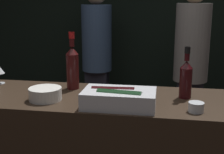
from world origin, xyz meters
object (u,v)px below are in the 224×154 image
Objects in this scene: ice_bin_with_bottles at (119,98)px; bowl_white at (45,93)px; red_wine_bottle_black_foil at (186,77)px; red_wine_bottle_tall at (72,66)px; person_blond_tee at (191,62)px; candle_votive at (196,107)px; person_in_hoodie at (97,54)px.

ice_bin_with_bottles is 0.45m from bowl_white.
bowl_white is 0.62× the size of red_wine_bottle_black_foil.
ice_bin_with_bottles is 1.29× the size of red_wine_bottle_black_foil.
person_blond_tee is at bearing 52.04° from red_wine_bottle_tall.
candle_votive is at bearing -70.13° from person_blond_tee.
red_wine_bottle_tall reaches higher than candle_votive.
ice_bin_with_bottles is at bearing 177.94° from candle_votive.
red_wine_bottle_black_foil is (0.37, 0.23, 0.08)m from ice_bin_with_bottles.
person_in_hoodie is at bearing 105.99° from ice_bin_with_bottles.
red_wine_bottle_tall is at bearing 173.29° from red_wine_bottle_black_foil.
candle_votive is (0.86, -0.07, -0.01)m from bowl_white.
candle_votive is 0.85m from red_wine_bottle_tall.
person_blond_tee is at bearing 83.91° from red_wine_bottle_black_foil.
person_in_hoodie is at bearing -176.14° from person_blond_tee.
red_wine_bottle_tall is at bearing 138.30° from ice_bin_with_bottles.
bowl_white is 0.86m from candle_votive.
person_in_hoodie is (-0.15, 1.44, -0.17)m from red_wine_bottle_tall.
bowl_white is at bearing -167.62° from red_wine_bottle_black_foil.
ice_bin_with_bottles is at bearing -148.25° from red_wine_bottle_black_foil.
red_wine_bottle_black_foil reaches higher than ice_bin_with_bottles.
red_wine_bottle_tall is (0.09, 0.26, 0.12)m from bowl_white.
red_wine_bottle_tall reaches higher than ice_bin_with_bottles.
bowl_white is at bearing -101.61° from person_blond_tee.
ice_bin_with_bottles is 1.49m from person_blond_tee.
ice_bin_with_bottles is at bearing -86.28° from person_blond_tee.
person_in_hoodie reaches higher than red_wine_bottle_tall.
candle_votive is at bearing -23.25° from red_wine_bottle_tall.
red_wine_bottle_tall is at bearing 156.75° from candle_votive.
red_wine_bottle_tall is at bearing -104.76° from person_blond_tee.
bowl_white is at bearing 173.51° from ice_bin_with_bottles.
bowl_white is 0.11× the size of person_in_hoodie.
bowl_white is 1.71m from person_in_hoodie.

